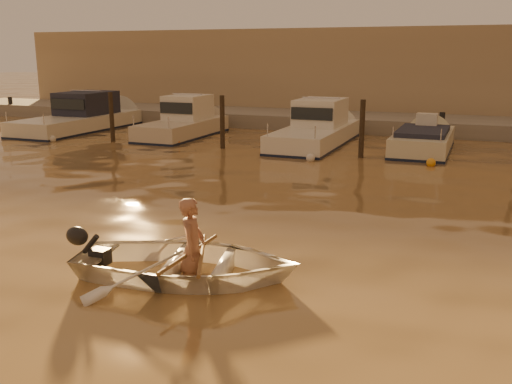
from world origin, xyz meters
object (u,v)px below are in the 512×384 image
at_px(dinghy, 187,263).
at_px(person, 193,248).
at_px(moored_boat_1, 182,122).
at_px(moored_boat_3, 423,145).
at_px(moored_boat_0, 78,117).
at_px(moored_boat_2, 316,129).
at_px(waterfront_building, 416,74).

relative_size(dinghy, person, 2.22).
relative_size(person, moored_boat_1, 0.27).
bearing_deg(moored_boat_3, moored_boat_0, 180.00).
relative_size(moored_boat_0, moored_boat_3, 1.38).
distance_m(moored_boat_0, moored_boat_2, 11.52).
bearing_deg(moored_boat_2, moored_boat_0, 180.00).
xyz_separation_m(moored_boat_2, waterfront_building, (2.47, 11.00, 1.77)).
distance_m(moored_boat_1, waterfront_building, 13.98).
bearing_deg(moored_boat_0, moored_boat_2, 0.00).
height_order(dinghy, moored_boat_1, moored_boat_1).
bearing_deg(dinghy, moored_boat_0, 31.11).
relative_size(person, waterfront_building, 0.04).
bearing_deg(moored_boat_3, moored_boat_2, 180.00).
relative_size(moored_boat_2, waterfront_building, 0.16).
distance_m(moored_boat_0, moored_boat_1, 5.54).
height_order(moored_boat_1, waterfront_building, waterfront_building).
bearing_deg(waterfront_building, moored_boat_0, -141.82).
relative_size(moored_boat_0, moored_boat_1, 1.29).
relative_size(dinghy, moored_boat_3, 0.65).
xyz_separation_m(dinghy, waterfront_building, (0.58, 25.10, 2.14)).
xyz_separation_m(moored_boat_0, moored_boat_3, (15.63, 0.00, -0.40)).
relative_size(person, moored_boat_0, 0.21).
relative_size(dinghy, moored_boat_1, 0.60).
distance_m(moored_boat_0, moored_boat_3, 15.64).
bearing_deg(moored_boat_2, waterfront_building, 77.35).
xyz_separation_m(moored_boat_2, moored_boat_3, (4.12, 0.00, -0.40)).
relative_size(moored_boat_3, waterfront_building, 0.12).
bearing_deg(moored_boat_1, waterfront_building, 52.48).
relative_size(moored_boat_1, moored_boat_3, 1.07).
height_order(person, moored_boat_0, moored_boat_0).
bearing_deg(moored_boat_3, moored_boat_1, 180.00).
height_order(moored_boat_2, waterfront_building, waterfront_building).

